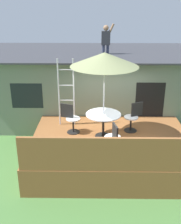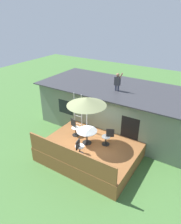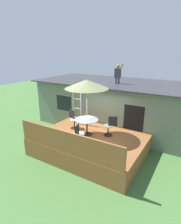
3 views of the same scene
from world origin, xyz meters
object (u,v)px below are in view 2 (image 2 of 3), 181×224
(person_figure, at_px, (118,81))
(patio_chair_left, at_px, (75,127))
(patio_table, at_px, (87,133))
(patio_chair_near, at_px, (79,147))
(step_ladder, at_px, (78,112))
(patio_chair_right, at_px, (107,137))
(patio_umbrella, at_px, (87,101))

(person_figure, distance_m, patio_chair_left, 3.59)
(patio_table, distance_m, patio_chair_near, 1.06)
(person_figure, height_order, patio_chair_near, person_figure)
(patio_table, height_order, patio_chair_left, patio_chair_left)
(step_ladder, bearing_deg, patio_chair_right, -11.39)
(patio_table, height_order, patio_umbrella, patio_umbrella)
(person_figure, distance_m, patio_chair_right, 3.38)
(patio_table, bearing_deg, patio_chair_left, 163.05)
(step_ladder, relative_size, person_figure, 1.98)
(patio_table, bearing_deg, patio_umbrella, -153.43)
(person_figure, bearing_deg, patio_chair_left, -113.04)
(patio_umbrella, xyz_separation_m, patio_chair_near, (0.24, -1.02, -1.89))
(patio_table, height_order, patio_chair_near, patio_chair_near)
(patio_table, relative_size, patio_chair_left, 1.13)
(patio_chair_left, xyz_separation_m, patio_chair_right, (1.93, 0.15, 0.00))
(patio_table, bearing_deg, person_figure, 87.14)
(step_ladder, distance_m, patio_chair_left, 0.88)
(patio_umbrella, distance_m, patio_chair_right, 2.16)
(step_ladder, bearing_deg, patio_chair_left, -72.84)
(step_ladder, relative_size, patio_chair_near, 2.39)
(step_ladder, xyz_separation_m, person_figure, (1.32, 2.10, 1.46))
(person_figure, height_order, patio_chair_right, person_figure)
(patio_table, distance_m, patio_chair_right, 1.05)
(step_ladder, distance_m, patio_chair_near, 2.45)
(patio_chair_left, height_order, patio_chair_near, same)
(patio_chair_left, xyz_separation_m, patio_chair_near, (1.23, -1.32, 0.00))
(step_ladder, height_order, patio_chair_near, step_ladder)
(patio_umbrella, bearing_deg, patio_chair_left, 163.05)
(patio_umbrella, relative_size, patio_chair_near, 2.76)
(patio_table, xyz_separation_m, patio_chair_near, (0.24, -1.02, -0.13))
(patio_chair_right, distance_m, patio_chair_near, 1.64)
(patio_chair_near, bearing_deg, patio_umbrella, -0.00)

